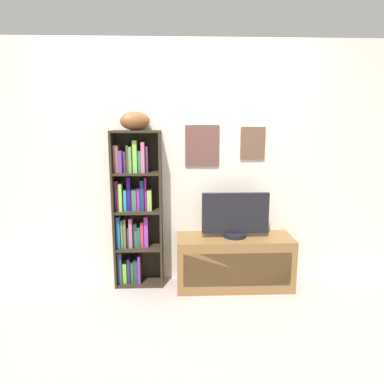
# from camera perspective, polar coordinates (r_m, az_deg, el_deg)

# --- Properties ---
(ground) EXTENTS (5.20, 5.20, 0.04)m
(ground) POSITION_cam_1_polar(r_m,az_deg,el_deg) (2.91, -2.44, -22.84)
(ground) COLOR #A59690
(back_wall) EXTENTS (4.80, 0.08, 2.37)m
(back_wall) POSITION_cam_1_polar(r_m,az_deg,el_deg) (3.57, -2.52, 4.42)
(back_wall) COLOR silver
(back_wall) RESTS_ON ground
(bookshelf) EXTENTS (0.47, 0.24, 1.52)m
(bookshelf) POSITION_cam_1_polar(r_m,az_deg,el_deg) (3.55, -9.07, -2.80)
(bookshelf) COLOR #2B2418
(bookshelf) RESTS_ON ground
(football) EXTENTS (0.34, 0.30, 0.17)m
(football) POSITION_cam_1_polar(r_m,az_deg,el_deg) (3.41, -9.03, 11.10)
(football) COLOR brown
(football) RESTS_ON bookshelf
(tv_stand) EXTENTS (1.12, 0.42, 0.51)m
(tv_stand) POSITION_cam_1_polar(r_m,az_deg,el_deg) (3.61, 6.72, -10.92)
(tv_stand) COLOR brown
(tv_stand) RESTS_ON ground
(television) EXTENTS (0.64, 0.22, 0.43)m
(television) POSITION_cam_1_polar(r_m,az_deg,el_deg) (3.46, 6.89, -3.77)
(television) COLOR black
(television) RESTS_ON tv_stand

